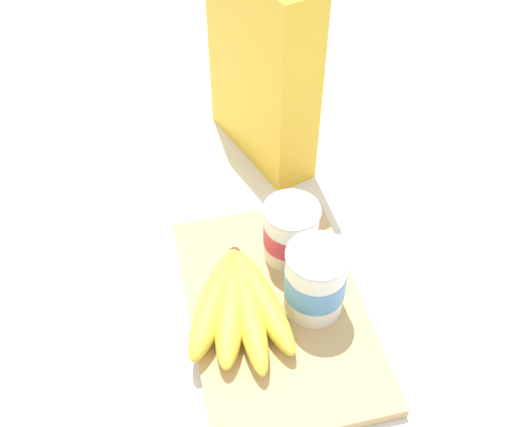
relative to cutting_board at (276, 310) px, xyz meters
name	(u,v)px	position (x,y,z in m)	size (l,w,h in m)	color
ground_plane	(276,313)	(0.00, 0.00, -0.01)	(2.40, 2.40, 0.00)	silver
cutting_board	(276,310)	(0.00, 0.00, 0.00)	(0.32, 0.21, 0.02)	tan
cereal_box	(262,67)	(-0.31, 0.06, 0.14)	(0.20, 0.07, 0.29)	yellow
yogurt_cup_front	(291,232)	(-0.08, 0.04, 0.05)	(0.07, 0.07, 0.08)	white
yogurt_cup_back	(315,281)	(0.01, 0.04, 0.05)	(0.07, 0.07, 0.09)	white
banana_bunch	(238,304)	(0.00, -0.05, 0.03)	(0.19, 0.14, 0.04)	yellow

